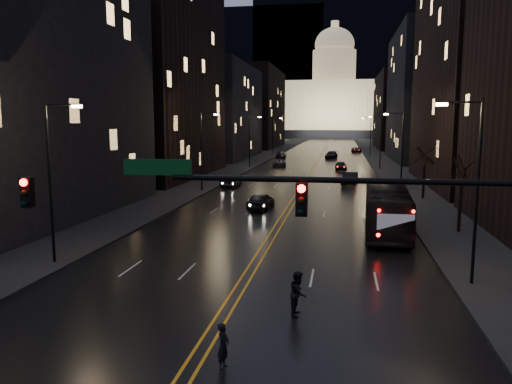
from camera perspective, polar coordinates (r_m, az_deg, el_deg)
The scene contains 36 objects.
ground at distance 17.31m, azimuth -7.33°, elevation -19.18°, with size 900.00×900.00×0.00m, color black.
road at distance 144.98m, azimuth 7.88°, elevation 4.83°, with size 20.00×320.00×0.02m, color black.
sidewalk_left at distance 146.10m, azimuth 2.37°, elevation 4.95°, with size 8.00×320.00×0.16m, color black.
sidewalk_right at distance 145.21m, azimuth 13.43°, elevation 4.71°, with size 8.00×320.00×0.16m, color black.
center_line at distance 144.98m, azimuth 7.88°, elevation 4.83°, with size 0.62×320.00×0.01m, color orange.
building_left_near at distance 44.86m, azimuth -25.69°, elevation 11.21°, with size 12.00×28.00×22.00m, color black.
building_left_mid at distance 73.57m, azimuth -10.99°, elevation 12.64°, with size 12.00×30.00×28.00m, color black.
building_left_far at distance 109.75m, azimuth -3.86°, elevation 9.10°, with size 12.00×34.00×20.00m, color black.
building_left_dist at distance 156.86m, azimuth 0.30°, elevation 9.52°, with size 12.00×40.00×24.00m, color black.
building_right_tall at distance 67.65m, azimuth 24.67°, elevation 16.76°, with size 12.00×30.00×38.00m, color black.
building_right_mid at distance 108.06m, azimuth 18.71°, elevation 10.31°, with size 12.00×34.00×26.00m, color black.
building_right_dist at distance 155.59m, azimuth 15.93°, elevation 8.86°, with size 12.00×40.00×22.00m, color black.
mountain_ridge at distance 400.37m, azimuth 15.26°, elevation 15.94°, with size 520.00×60.00×130.00m, color black.
capitol at distance 264.90m, azimuth 8.82°, elevation 9.93°, with size 90.00×50.00×58.50m.
traffic_signal at distance 15.01m, azimuth 14.44°, elevation -2.95°, with size 17.29×0.45×7.00m.
streetlamp_right_near at distance 25.61m, azimuth 23.61°, elevation 1.05°, with size 2.13×0.25×9.00m.
streetlamp_left_near at distance 29.26m, azimuth -22.22°, elevation 1.91°, with size 2.13×0.25×9.00m.
streetlamp_right_mid at distance 55.12m, azimuth 16.19°, elevation 4.78°, with size 2.13×0.25×9.00m.
streetlamp_left_mid at distance 56.90m, azimuth -6.08°, elevation 5.14°, with size 2.13×0.25×9.00m.
streetlamp_right_far at distance 84.97m, azimuth 13.94°, elevation 5.89°, with size 2.13×0.25×9.00m.
streetlamp_left_far at distance 86.14m, azimuth -0.64°, elevation 6.15°, with size 2.13×0.25×9.00m.
streetlamp_right_dist at distance 114.90m, azimuth 12.86°, elevation 6.42°, with size 2.13×0.25×9.00m.
streetlamp_left_dist at distance 115.76m, azimuth 2.04°, elevation 6.62°, with size 2.13×0.25×9.00m.
tree_right_mid at distance 37.79m, azimuth 22.48°, elevation 2.30°, with size 2.40×2.40×6.65m.
tree_right_far at distance 53.46m, azimuth 18.74°, elevation 3.98°, with size 2.40×2.40×6.65m.
bus at distance 37.08m, azimuth 14.72°, elevation -1.83°, with size 2.89×12.33×3.44m, color black.
oncoming_car_a at distance 45.39m, azimuth 0.54°, elevation -1.00°, with size 1.84×4.57×1.56m, color black.
oncoming_car_b at distance 60.72m, azimuth -2.86°, elevation 1.25°, with size 1.58×4.53×1.49m, color black.
oncoming_car_c at distance 88.12m, azimuth 2.67°, elevation 3.31°, with size 2.25×4.89×1.36m, color black.
oncoming_car_d at distance 110.44m, azimuth 2.86°, elevation 4.31°, with size 2.14×5.27×1.53m, color black.
receding_car_a at distance 64.10m, azimuth 10.68°, elevation 1.52°, with size 1.68×4.82×1.59m, color black.
receding_car_b at distance 83.18m, azimuth 9.68°, elevation 2.98°, with size 1.79×4.44×1.51m, color black.
receding_car_c at distance 109.25m, azimuth 8.61°, elevation 4.20°, with size 2.23×5.48×1.59m, color black.
receding_car_d at distance 132.57m, azimuth 11.40°, elevation 4.76°, with size 2.37×5.14×1.43m, color black.
pedestrian_a at distance 16.78m, azimuth -3.76°, elevation -17.15°, with size 0.56×0.37×1.53m, color black.
pedestrian_b at distance 20.95m, azimuth 4.85°, elevation -11.45°, with size 0.90×0.49×1.84m, color black.
Camera 1 is at (4.63, -14.69, 7.89)m, focal length 35.00 mm.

